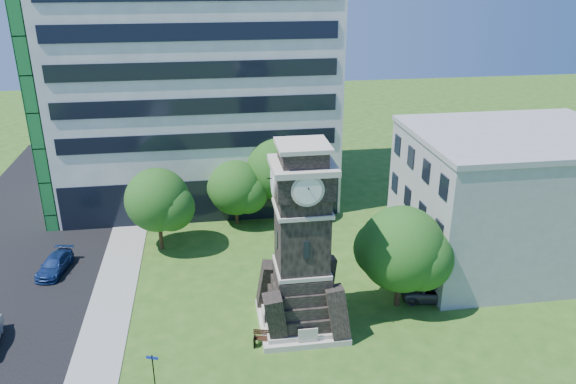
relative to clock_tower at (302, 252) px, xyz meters
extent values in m
plane|color=#285217|center=(-3.00, -2.00, -5.28)|extent=(160.00, 160.00, 0.00)
cube|color=gray|center=(-12.50, 3.00, -5.25)|extent=(3.00, 70.00, 0.06)
cube|color=beige|center=(0.00, 0.00, -5.08)|extent=(5.40, 5.40, 0.40)
cube|color=beige|center=(0.00, 0.00, -4.73)|extent=(4.80, 4.80, 0.30)
cube|color=black|center=(0.00, 0.00, 1.92)|extent=(3.00, 3.00, 6.40)
cube|color=beige|center=(0.00, 0.00, -1.08)|extent=(3.25, 3.25, 0.25)
cube|color=beige|center=(0.00, 0.00, 2.92)|extent=(3.25, 3.25, 0.25)
cube|color=black|center=(0.00, -1.52, 0.92)|extent=(0.35, 0.08, 1.10)
cube|color=black|center=(0.00, 0.00, 4.72)|extent=(3.30, 3.30, 1.60)
cube|color=beige|center=(0.00, 0.00, 5.62)|extent=(3.70, 3.70, 0.35)
cylinder|color=white|center=(0.00, -1.77, 4.72)|extent=(1.56, 0.06, 1.56)
cylinder|color=white|center=(-1.77, 0.00, 4.72)|extent=(0.06, 1.56, 1.56)
cube|color=black|center=(0.00, 0.00, 6.22)|extent=(2.60, 2.60, 0.90)
cube|color=beige|center=(0.00, 0.00, 6.82)|extent=(3.00, 3.00, 0.25)
cube|color=white|center=(-6.00, 24.00, 8.72)|extent=(25.00, 15.00, 28.00)
cube|color=black|center=(-6.00, 16.80, -3.28)|extent=(24.50, 0.80, 4.00)
cube|color=#A2A5A7|center=(17.00, 6.00, -0.28)|extent=(15.00, 12.00, 10.00)
cube|color=#A2A5A7|center=(17.00, 6.00, 4.92)|extent=(15.20, 12.20, 0.40)
imported|color=navy|center=(-17.26, 9.28, -4.67)|extent=(2.44, 4.44, 1.22)
imported|color=#48484D|center=(9.53, 1.49, -4.67)|extent=(4.74, 2.88, 1.23)
cube|color=black|center=(-3.19, -1.87, -4.92)|extent=(0.06, 0.46, 0.72)
cube|color=black|center=(-1.44, -1.87, -4.92)|extent=(0.06, 0.46, 0.72)
cube|color=#331C11|center=(-2.31, -1.87, -4.82)|extent=(1.86, 0.50, 0.04)
cube|color=#331C11|center=(-2.31, -1.64, -4.53)|extent=(1.86, 0.04, 0.41)
cylinder|color=black|center=(-8.84, -5.33, -3.92)|extent=(0.07, 0.07, 2.73)
cube|color=#0E29A0|center=(-8.84, -5.33, -2.72)|extent=(0.65, 0.04, 0.16)
cylinder|color=#332114|center=(-9.51, 11.79, -4.01)|extent=(0.32, 0.32, 2.53)
sphere|color=#2B671E|center=(-9.51, 11.79, -0.92)|extent=(5.08, 5.08, 5.08)
sphere|color=#2B671E|center=(-8.49, 11.29, -1.41)|extent=(3.81, 3.81, 3.81)
sphere|color=#2B671E|center=(-10.39, 12.43, -1.20)|extent=(3.56, 3.56, 3.56)
cylinder|color=#332114|center=(-3.11, 15.65, -4.27)|extent=(0.32, 0.32, 2.02)
sphere|color=#2C691F|center=(-3.11, 15.65, -1.80)|extent=(4.81, 4.81, 4.81)
sphere|color=#2C691F|center=(-2.14, 15.17, -2.19)|extent=(3.61, 3.61, 3.61)
sphere|color=#2C691F|center=(-3.95, 16.26, -2.02)|extent=(3.37, 3.37, 3.37)
cylinder|color=#332114|center=(0.75, 16.47, -3.90)|extent=(0.40, 0.40, 2.76)
sphere|color=#1C5A1A|center=(0.75, 16.47, -0.52)|extent=(5.67, 5.67, 5.67)
sphere|color=#1C5A1A|center=(1.88, 15.90, -1.06)|extent=(4.25, 4.25, 4.25)
sphere|color=#1C5A1A|center=(-0.24, 17.18, -0.83)|extent=(3.97, 3.97, 3.97)
cylinder|color=#332114|center=(6.85, 1.18, -4.03)|extent=(0.40, 0.40, 2.50)
sphere|color=#295218|center=(6.85, 1.18, -0.97)|extent=(5.70, 5.70, 5.70)
sphere|color=#295218|center=(7.99, 0.61, -1.46)|extent=(4.28, 4.28, 4.28)
sphere|color=#295218|center=(5.85, 1.89, -1.25)|extent=(3.99, 3.99, 3.99)
camera|label=1|loc=(-5.34, -29.92, 16.43)|focal=35.00mm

